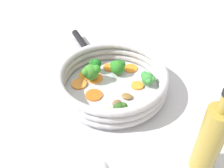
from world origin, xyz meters
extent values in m
plane|color=#B6B6BD|center=(0.00, 0.00, 0.00)|extent=(4.00, 4.00, 0.00)
cylinder|color=#B2B5B7|center=(0.00, 0.00, 0.01)|extent=(0.28, 0.28, 0.01)
torus|color=#B8B6BC|center=(0.00, 0.00, 0.02)|extent=(0.30, 0.30, 0.02)
torus|color=#B8B6BC|center=(0.00, 0.00, 0.04)|extent=(0.30, 0.30, 0.02)
torus|color=#B8B6BC|center=(0.00, 0.00, 0.06)|extent=(0.30, 0.30, 0.02)
cylinder|color=black|center=(-0.22, 0.03, 0.02)|extent=(0.17, 0.04, 0.02)
sphere|color=#B0B3B6|center=(-0.12, 0.05, 0.02)|extent=(0.01, 0.01, 0.01)
sphere|color=#AFB0B8|center=(-0.13, -0.03, 0.02)|extent=(0.01, 0.01, 0.01)
cylinder|color=#F99639|center=(0.08, -0.06, 0.01)|extent=(0.06, 0.06, 0.00)
cylinder|color=orange|center=(-0.08, 0.04, 0.01)|extent=(0.04, 0.04, 0.00)
cylinder|color=orange|center=(-0.06, -0.07, 0.01)|extent=(0.06, 0.06, 0.01)
cylinder|color=orange|center=(0.03, 0.06, 0.01)|extent=(0.04, 0.04, 0.01)
cylinder|color=orange|center=(-0.08, -0.04, 0.01)|extent=(0.06, 0.06, 0.00)
cylinder|color=orange|center=(-0.06, -0.02, 0.01)|extent=(0.06, 0.06, 0.01)
cylinder|color=orange|center=(-0.04, 0.09, 0.01)|extent=(0.05, 0.05, 0.00)
cylinder|color=#DD5C1B|center=(0.00, -0.06, 0.01)|extent=(0.05, 0.05, 0.00)
cylinder|color=#82A860|center=(-0.09, 0.00, 0.02)|extent=(0.01, 0.01, 0.02)
sphere|color=#19611E|center=(-0.09, 0.00, 0.04)|extent=(0.03, 0.03, 0.03)
sphere|color=#176A20|center=(-0.08, -0.01, 0.04)|extent=(0.01, 0.01, 0.01)
sphere|color=#21661B|center=(-0.09, -0.01, 0.04)|extent=(0.02, 0.02, 0.02)
sphere|color=#135714|center=(-0.10, -0.01, 0.04)|extent=(0.01, 0.01, 0.01)
cylinder|color=#8BAB70|center=(0.04, 0.09, 0.02)|extent=(0.01, 0.01, 0.01)
sphere|color=#368136|center=(0.04, 0.09, 0.03)|extent=(0.03, 0.03, 0.03)
sphere|color=#3B8A3C|center=(0.05, 0.08, 0.03)|extent=(0.02, 0.02, 0.02)
sphere|color=#328639|center=(0.03, 0.09, 0.04)|extent=(0.02, 0.02, 0.02)
sphere|color=#3B843B|center=(0.05, 0.10, 0.04)|extent=(0.02, 0.02, 0.02)
cylinder|color=#77A751|center=(-0.06, -0.03, 0.02)|extent=(0.01, 0.01, 0.02)
sphere|color=#347B28|center=(-0.06, -0.03, 0.04)|extent=(0.04, 0.04, 0.04)
sphere|color=#3C7E27|center=(-0.06, -0.05, 0.05)|extent=(0.02, 0.02, 0.02)
sphere|color=#2D8324|center=(-0.05, -0.02, 0.05)|extent=(0.03, 0.03, 0.03)
cylinder|color=#7F955A|center=(-0.05, 0.05, 0.02)|extent=(0.02, 0.02, 0.01)
sphere|color=#287522|center=(-0.05, 0.05, 0.03)|extent=(0.04, 0.04, 0.04)
sphere|color=#24751E|center=(-0.06, 0.04, 0.04)|extent=(0.02, 0.02, 0.02)
sphere|color=#2A6D2B|center=(-0.04, 0.06, 0.04)|extent=(0.02, 0.02, 0.02)
sphere|color=#247821|center=(-0.04, 0.06, 0.04)|extent=(0.02, 0.02, 0.02)
cylinder|color=#679855|center=(0.09, -0.04, 0.02)|extent=(0.02, 0.02, 0.01)
sphere|color=#28511C|center=(0.09, -0.04, 0.03)|extent=(0.03, 0.03, 0.03)
sphere|color=#2E5920|center=(0.10, -0.03, 0.04)|extent=(0.02, 0.02, 0.02)
sphere|color=#305722|center=(0.10, -0.03, 0.04)|extent=(0.02, 0.02, 0.02)
ellipsoid|color=brown|center=(0.05, 0.01, 0.02)|extent=(0.04, 0.04, 0.01)
ellipsoid|color=brown|center=(0.06, -0.02, 0.02)|extent=(0.02, 0.03, 0.01)
ellipsoid|color=brown|center=(-0.06, 0.06, 0.02)|extent=(0.02, 0.02, 0.01)
cylinder|color=olive|center=(0.29, 0.04, 0.08)|extent=(0.05, 0.05, 0.17)
camera|label=1|loc=(0.45, -0.28, 0.49)|focal=42.00mm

